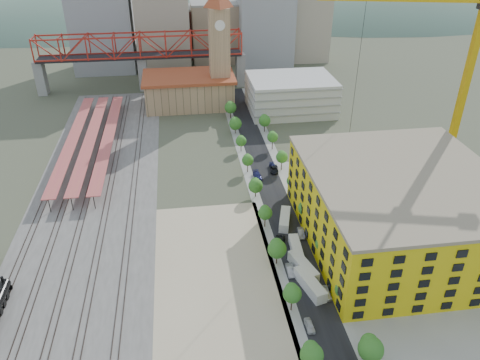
{
  "coord_description": "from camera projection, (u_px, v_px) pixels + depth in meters",
  "views": [
    {
      "loc": [
        -9.87,
        -108.84,
        72.71
      ],
      "look_at": [
        5.03,
        -1.74,
        10.0
      ],
      "focal_mm": 35.0,
      "sensor_mm": 36.0,
      "label": 1
    }
  ],
  "objects": [
    {
      "name": "ground",
      "position": [
        221.0,
        209.0,
        130.91
      ],
      "size": [
        400.0,
        400.0,
        0.0
      ],
      "primitive_type": "plane",
      "color": "#474C38",
      "rests_on": "ground"
    },
    {
      "name": "ballast_strip",
      "position": [
        97.0,
        186.0,
        141.59
      ],
      "size": [
        36.0,
        165.0,
        0.06
      ],
      "primitive_type": "cube",
      "color": "#605E59",
      "rests_on": "ground"
    },
    {
      "name": "dirt_lot",
      "position": [
        218.0,
        288.0,
        103.43
      ],
      "size": [
        28.0,
        67.0,
        0.06
      ],
      "primitive_type": "cube",
      "color": "tan",
      "rests_on": "ground"
    },
    {
      "name": "street_asphalt",
      "position": [
        267.0,
        179.0,
        145.65
      ],
      "size": [
        12.0,
        170.0,
        0.06
      ],
      "primitive_type": "cube",
      "color": "black",
      "rests_on": "ground"
    },
    {
      "name": "sidewalk_west",
      "position": [
        250.0,
        180.0,
        145.0
      ],
      "size": [
        3.0,
        170.0,
        0.04
      ],
      "primitive_type": "cube",
      "color": "gray",
      "rests_on": "ground"
    },
    {
      "name": "sidewalk_east",
      "position": [
        285.0,
        177.0,
        146.31
      ],
      "size": [
        3.0,
        170.0,
        0.04
      ],
      "primitive_type": "cube",
      "color": "gray",
      "rests_on": "ground"
    },
    {
      "name": "construction_pad",
      "position": [
        405.0,
        239.0,
        119.12
      ],
      "size": [
        50.0,
        90.0,
        0.06
      ],
      "primitive_type": "cube",
      "color": "gray",
      "rests_on": "ground"
    },
    {
      "name": "rail_tracks",
      "position": [
        91.0,
        186.0,
        141.32
      ],
      "size": [
        26.56,
        160.0,
        0.18
      ],
      "color": "#382B23",
      "rests_on": "ground"
    },
    {
      "name": "platform_canopies",
      "position": [
        91.0,
        137.0,
        162.57
      ],
      "size": [
        16.0,
        80.0,
        4.12
      ],
      "color": "#C05C4A",
      "rests_on": "ground"
    },
    {
      "name": "station_hall",
      "position": [
        189.0,
        90.0,
        197.22
      ],
      "size": [
        38.0,
        24.0,
        13.1
      ],
      "color": "tan",
      "rests_on": "ground"
    },
    {
      "name": "clock_tower",
      "position": [
        219.0,
        37.0,
        186.01
      ],
      "size": [
        12.0,
        12.0,
        52.0
      ],
      "color": "tan",
      "rests_on": "ground"
    },
    {
      "name": "parking_garage",
      "position": [
        291.0,
        94.0,
        191.66
      ],
      "size": [
        34.0,
        26.0,
        14.0
      ],
      "primitive_type": "cube",
      "color": "silver",
      "rests_on": "ground"
    },
    {
      "name": "truss_bridge",
      "position": [
        140.0,
        49.0,
        208.43
      ],
      "size": [
        94.0,
        9.6,
        25.6
      ],
      "color": "gray",
      "rests_on": "ground"
    },
    {
      "name": "construction_building",
      "position": [
        400.0,
        209.0,
        114.06
      ],
      "size": [
        44.6,
        50.6,
        18.8
      ],
      "color": "yellow",
      "rests_on": "ground"
    },
    {
      "name": "street_trees",
      "position": [
        274.0,
        195.0,
        137.1
      ],
      "size": [
        15.4,
        124.4,
        8.0
      ],
      "color": "#22681F",
      "rests_on": "ground"
    },
    {
      "name": "skyline",
      "position": [
        206.0,
        20.0,
        242.29
      ],
      "size": [
        133.0,
        46.0,
        60.0
      ],
      "color": "#9EA0A3",
      "rests_on": "ground"
    },
    {
      "name": "distant_hills",
      "position": [
        244.0,
        115.0,
        398.98
      ],
      "size": [
        647.0,
        264.0,
        227.0
      ],
      "color": "#4C6B59",
      "rests_on": "ground"
    },
    {
      "name": "tower_crane",
      "position": [
        457.0,
        57.0,
        126.45
      ],
      "size": [
        56.67,
        15.58,
        61.73
      ],
      "color": "gold",
      "rests_on": "ground"
    },
    {
      "name": "site_trailer_a",
      "position": [
        310.0,
        284.0,
        102.56
      ],
      "size": [
        5.18,
        10.54,
        2.79
      ],
      "primitive_type": "cube",
      "rotation": [
        0.0,
        0.0,
        0.26
      ],
      "color": "silver",
      "rests_on": "ground"
    },
    {
      "name": "site_trailer_b",
      "position": [
        303.0,
        267.0,
        107.69
      ],
      "size": [
        5.35,
        10.3,
        2.73
      ],
      "primitive_type": "cube",
      "rotation": [
        0.0,
        0.0,
        0.29
      ],
      "color": "silver",
      "rests_on": "ground"
    },
    {
      "name": "site_trailer_c",
      "position": [
        296.0,
        249.0,
        113.68
      ],
      "size": [
        2.93,
        9.05,
        2.44
      ],
      "primitive_type": "cube",
      "rotation": [
        0.0,
        0.0,
        -0.07
      ],
      "color": "silver",
      "rests_on": "ground"
    },
    {
      "name": "site_trailer_d",
      "position": [
        285.0,
        219.0,
        124.31
      ],
      "size": [
        5.04,
        9.72,
        2.57
      ],
      "primitive_type": "cube",
      "rotation": [
        0.0,
        0.0,
        -0.29
      ],
      "color": "silver",
      "rests_on": "ground"
    },
    {
      "name": "car_0",
      "position": [
        310.0,
        326.0,
        93.3
      ],
      "size": [
        1.7,
        4.03,
        1.36
      ],
      "primitive_type": "imported",
      "rotation": [
        0.0,
        0.0,
        0.02
      ],
      "color": "#BBBBBB",
      "rests_on": "ground"
    },
    {
      "name": "car_1",
      "position": [
        290.0,
        270.0,
        107.51
      ],
      "size": [
        1.77,
        4.65,
        1.51
      ],
      "primitive_type": "imported",
      "rotation": [
        0.0,
        0.0,
        -0.04
      ],
      "color": "#9F9FA4",
      "rests_on": "ground"
    },
    {
      "name": "car_2",
      "position": [
        281.0,
        242.0,
        116.58
      ],
      "size": [
        3.26,
        5.64,
        1.48
      ],
      "primitive_type": "imported",
      "rotation": [
        0.0,
        0.0,
        -0.16
      ],
      "color": "black",
      "rests_on": "ground"
    },
    {
      "name": "car_3",
      "position": [
        258.0,
        176.0,
        145.65
      ],
      "size": [
        2.59,
        5.5,
        1.55
      ],
      "primitive_type": "imported",
      "rotation": [
        0.0,
        0.0,
        0.08
      ],
      "color": "navy",
      "rests_on": "ground"
    },
    {
      "name": "car_4",
      "position": [
        326.0,
        293.0,
        101.18
      ],
      "size": [
        1.83,
        4.32,
        1.46
      ],
      "primitive_type": "imported",
      "rotation": [
        0.0,
        0.0,
        -0.02
      ],
      "color": "silver",
      "rests_on": "ground"
    },
    {
      "name": "car_5",
      "position": [
        301.0,
        233.0,
        119.92
      ],
      "size": [
        1.98,
        4.61,
        1.48
      ],
      "primitive_type": "imported",
      "rotation": [
        0.0,
        0.0,
        -0.09
      ],
      "color": "gray",
      "rests_on": "ground"
    },
    {
      "name": "car_6",
      "position": [
        274.0,
        169.0,
        149.32
      ],
      "size": [
        3.36,
        5.73,
        1.5
      ],
      "primitive_type": "imported",
      "rotation": [
        0.0,
        0.0,
        -0.17
      ],
      "color": "black",
      "rests_on": "ground"
    },
    {
      "name": "car_7",
      "position": [
        273.0,
        167.0,
        150.62
      ],
      "size": [
        2.14,
        4.93,
        1.41
      ],
      "primitive_type": "imported",
      "rotation": [
        0.0,
        0.0,
        0.03
      ],
      "color": "navy",
      "rests_on": "ground"
    }
  ]
}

